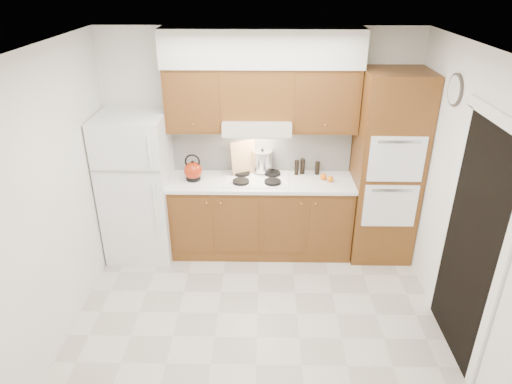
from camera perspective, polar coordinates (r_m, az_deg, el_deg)
floor at (r=4.78m, az=0.18°, el=-14.93°), size 3.60×3.60×0.00m
ceiling at (r=3.64m, az=0.24°, el=17.63°), size 3.60×3.60×0.00m
wall_back at (r=5.42m, az=0.43°, el=6.33°), size 3.60×0.02×2.60m
wall_left at (r=4.44m, az=-23.68°, el=-0.65°), size 0.02×3.00×2.60m
wall_right at (r=4.41m, az=24.32°, el=-1.01°), size 0.02×3.00×2.60m
fridge at (r=5.46m, az=-14.55°, el=0.57°), size 0.75×0.72×1.72m
base_cabinets at (r=5.50m, az=0.63°, el=-3.10°), size 2.11×0.60×0.90m
countertop at (r=5.28m, az=0.65°, el=1.30°), size 2.13×0.62×0.04m
backsplash at (r=5.44m, az=0.69°, el=5.48°), size 2.11×0.03×0.56m
oven_cabinet at (r=5.38m, az=15.94°, el=2.81°), size 0.70×0.65×2.20m
upper_cab_left at (r=5.16m, az=-7.70°, el=11.45°), size 0.63×0.33×0.70m
upper_cab_right at (r=5.14m, az=8.58°, el=11.36°), size 0.73×0.33×0.70m
range_hood at (r=5.12m, az=0.13°, el=8.37°), size 0.75×0.45×0.15m
upper_cab_over_hood at (r=5.08m, az=0.15°, el=12.34°), size 0.75×0.33×0.55m
soffit at (r=4.97m, az=0.75°, el=17.61°), size 2.13×0.36×0.40m
cooktop at (r=5.29m, az=0.11°, el=1.65°), size 0.74×0.50×0.01m
doorway at (r=4.24m, az=25.24°, el=-6.18°), size 0.02×0.90×2.10m
wall_clock at (r=4.61m, az=23.64°, el=11.62°), size 0.02×0.30×0.30m
kettle at (r=5.28m, az=-7.88°, el=2.64°), size 0.23×0.23×0.21m
cutting_board at (r=5.36m, az=-1.55°, el=4.26°), size 0.32×0.22×0.40m
stock_pot at (r=5.41m, az=0.80°, el=3.90°), size 0.29×0.29×0.24m
condiment_a at (r=5.40m, az=5.10°, el=3.06°), size 0.05×0.05×0.18m
condiment_b at (r=5.44m, az=5.83°, el=3.22°), size 0.07×0.07×0.18m
condiment_c at (r=5.44m, az=7.68°, el=2.98°), size 0.07×0.07×0.16m
orange_near at (r=5.28m, az=9.26°, el=1.62°), size 0.09×0.09×0.07m
orange_far at (r=5.32m, az=8.41°, el=1.89°), size 0.10×0.10×0.08m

